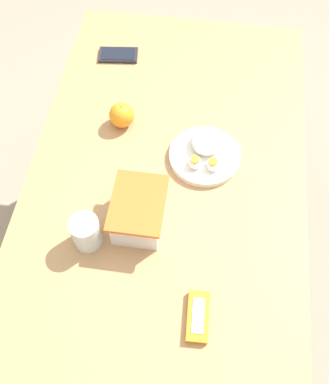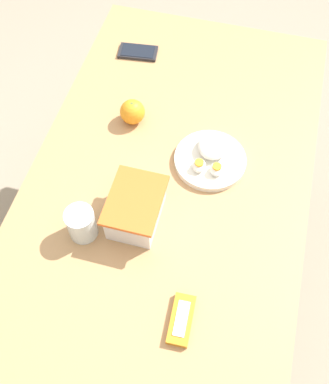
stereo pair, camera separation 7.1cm
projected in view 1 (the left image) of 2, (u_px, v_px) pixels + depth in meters
name	position (u px, v px, depth m)	size (l,w,h in m)	color
ground_plane	(166.00, 269.00, 1.85)	(10.00, 10.00, 0.00)	gray
table	(167.00, 191.00, 1.33)	(1.29, 0.76, 0.73)	#AD7F51
food_container	(139.00, 212.00, 1.12)	(0.17, 0.13, 0.10)	white
orange_fruit	(122.00, 115.00, 1.29)	(0.07, 0.07, 0.07)	orange
rice_plate	(205.00, 153.00, 1.24)	(0.20, 0.20, 0.06)	silver
candy_bar	(198.00, 317.00, 1.02)	(0.12, 0.05, 0.02)	orange
cell_phone	(118.00, 55.00, 1.46)	(0.08, 0.13, 0.01)	#232328
drinking_glass	(86.00, 232.00, 1.09)	(0.07, 0.07, 0.09)	silver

